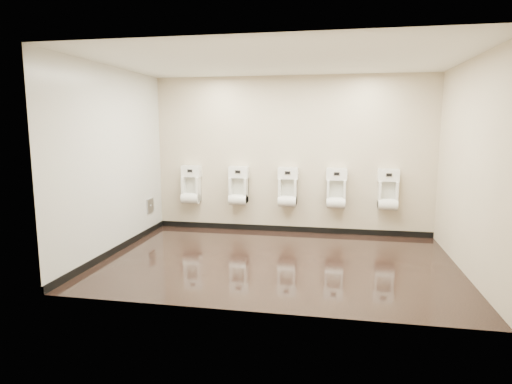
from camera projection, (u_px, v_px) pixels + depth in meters
ground at (277, 261)px, 6.18m from camera, size 5.00×3.50×0.00m
ceiling at (279, 60)px, 5.75m from camera, size 5.00×3.50×0.00m
back_wall at (291, 155)px, 7.66m from camera, size 5.00×0.02×2.80m
front_wall at (255, 179)px, 4.26m from camera, size 5.00×0.02×2.80m
left_wall at (113, 161)px, 6.41m from camera, size 0.02×3.50×2.80m
right_wall at (470, 167)px, 5.51m from camera, size 0.02×3.50×2.80m
tile_overlay_left at (113, 161)px, 6.41m from camera, size 0.01×3.50×2.80m
skirting_back at (290, 229)px, 7.86m from camera, size 5.00×0.02×0.10m
skirting_left at (118, 248)px, 6.62m from camera, size 0.02×3.50×0.10m
access_panel at (150, 206)px, 7.71m from camera, size 0.04×0.25×0.25m
urinal_0 at (191, 187)px, 7.97m from camera, size 0.37×0.28×0.69m
urinal_1 at (238, 189)px, 7.81m from camera, size 0.37×0.28×0.69m
urinal_2 at (288, 190)px, 7.64m from camera, size 0.37×0.28×0.69m
urinal_3 at (336, 191)px, 7.49m from camera, size 0.37×0.28×0.69m
urinal_4 at (388, 193)px, 7.33m from camera, size 0.37×0.28×0.69m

